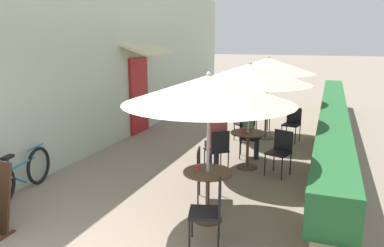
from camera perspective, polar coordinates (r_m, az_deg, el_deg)
name	(u,v)px	position (r m, az deg, el deg)	size (l,w,h in m)	color
cafe_facade_wall	(142,57)	(11.06, -7.63, 9.99)	(0.98, 13.43, 4.20)	#B2C1AD
planter_hedge	(332,123)	(10.03, 20.61, 0.03)	(0.60, 12.43, 1.01)	tan
patio_table_near	(208,186)	(5.50, 2.40, -9.55)	(0.71, 0.71, 0.75)	brown
patio_umbrella_near	(209,89)	(5.13, 2.55, 5.21)	(2.40, 2.40, 2.18)	#B7B7BC
cafe_chair_near_left	(211,208)	(4.86, 2.89, -12.76)	(0.49, 0.49, 0.87)	black
cafe_chair_near_right	(205,170)	(6.15, 2.02, -7.13)	(0.49, 0.49, 0.87)	black
coffee_cup_near	(197,167)	(5.43, 0.83, -6.71)	(0.07, 0.07, 0.09)	#B73D3D
patio_table_mid	(248,143)	(7.75, 8.48, -2.99)	(0.71, 0.71, 0.75)	brown
patio_umbrella_mid	(250,74)	(7.49, 8.84, 7.47)	(2.40, 2.40, 2.18)	#B7B7BC
cafe_chair_mid_left	(245,135)	(8.42, 8.13, -1.74)	(0.46, 0.46, 0.87)	black
seated_patron_mid_left	(251,128)	(8.38, 8.93, -0.64)	(0.45, 0.38, 1.25)	#23232D
cafe_chair_mid_right	(218,148)	(7.39, 3.98, -3.71)	(0.56, 0.56, 0.87)	black
seated_patron_mid_right	(216,138)	(7.44, 3.65, -2.22)	(0.50, 0.51, 1.25)	#23232D
cafe_chair_mid_back	(280,149)	(7.49, 13.32, -3.81)	(0.51, 0.51, 0.87)	black
coffee_cup_mid	(243,130)	(7.65, 7.82, -1.04)	(0.07, 0.07, 0.09)	#B73D3D
patio_table_far	(266,119)	(10.16, 11.20, 0.69)	(0.71, 0.71, 0.75)	brown
patio_umbrella_far	(268,65)	(9.96, 11.55, 8.66)	(2.40, 2.40, 2.18)	#B7B7BC
cafe_chair_far_left	(246,122)	(9.69, 8.21, 0.18)	(0.57, 0.57, 0.87)	black
cafe_chair_far_right	(292,122)	(10.00, 15.05, 0.26)	(0.48, 0.48, 0.87)	black
cafe_chair_far_back	(260,114)	(10.82, 10.31, 1.43)	(0.50, 0.50, 0.87)	black
coffee_cup_far	(268,109)	(10.02, 11.45, 2.12)	(0.07, 0.07, 0.09)	#B73D3D
bicycle_leaning	(21,175)	(7.03, -24.63, -7.09)	(0.35, 1.70, 0.78)	black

